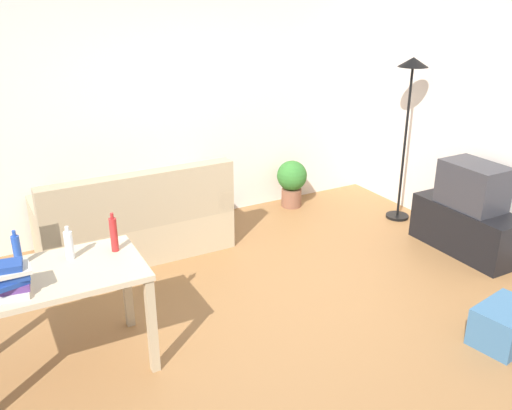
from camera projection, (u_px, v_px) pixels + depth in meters
name	position (u px, v px, depth m)	size (l,w,h in m)	color
ground_plane	(275.00, 312.00, 4.54)	(5.20, 4.40, 0.02)	olive
wall_rear	(171.00, 102.00, 5.82)	(5.20, 0.10, 2.70)	silver
wall_right	(512.00, 116.00, 5.19)	(0.10, 4.40, 2.70)	beige
couch	(135.00, 224.00, 5.41)	(1.83, 0.84, 0.92)	tan
tv_stand	(466.00, 229.00, 5.48)	(0.44, 1.10, 0.48)	black
tv	(473.00, 185.00, 5.31)	(0.41, 0.60, 0.44)	#2D2D33
torchiere_lamp	(410.00, 95.00, 5.83)	(0.32, 0.32, 1.81)	black
desk	(52.00, 288.00, 3.62)	(1.21, 0.72, 0.76)	#C6B28E
potted_plant	(292.00, 180.00, 6.56)	(0.36, 0.36, 0.57)	brown
storage_box	(505.00, 325.00, 4.09)	(0.48, 0.34, 0.30)	#386084
bottle_blue	(17.00, 250.00, 3.64)	(0.05, 0.05, 0.25)	#2347A3
bottle_clear	(69.00, 245.00, 3.72)	(0.06, 0.06, 0.24)	silver
bottle_red	(114.00, 234.00, 3.83)	(0.05, 0.05, 0.29)	#AD2323
book_stack	(7.00, 280.00, 3.28)	(0.28, 0.21, 0.22)	beige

